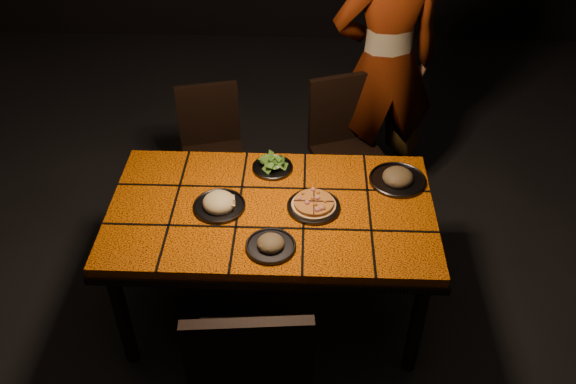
{
  "coord_description": "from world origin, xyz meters",
  "views": [
    {
      "loc": [
        0.17,
        -2.26,
        2.71
      ],
      "look_at": [
        0.08,
        0.04,
        0.82
      ],
      "focal_mm": 38.0,
      "sensor_mm": 36.0,
      "label": 1
    }
  ],
  "objects_px": {
    "chair_far_right": "(346,140)",
    "plate_pasta": "(219,204)",
    "dining_table": "(272,219)",
    "chair_near": "(251,369)",
    "chair_far_left": "(212,142)",
    "diner": "(385,65)",
    "plate_pizza": "(314,205)"
  },
  "relations": [
    {
      "from": "diner",
      "to": "chair_far_left",
      "type": "bearing_deg",
      "value": 1.57
    },
    {
      "from": "diner",
      "to": "plate_pizza",
      "type": "xyz_separation_m",
      "value": [
        -0.43,
        -1.14,
        -0.17
      ]
    },
    {
      "from": "dining_table",
      "to": "chair_far_right",
      "type": "relative_size",
      "value": 1.74
    },
    {
      "from": "dining_table",
      "to": "plate_pasta",
      "type": "height_order",
      "value": "plate_pasta"
    },
    {
      "from": "dining_table",
      "to": "plate_pizza",
      "type": "xyz_separation_m",
      "value": [
        0.21,
        0.0,
        0.1
      ]
    },
    {
      "from": "chair_near",
      "to": "dining_table",
      "type": "bearing_deg",
      "value": -97.34
    },
    {
      "from": "chair_near",
      "to": "plate_pasta",
      "type": "height_order",
      "value": "chair_near"
    },
    {
      "from": "chair_far_right",
      "to": "plate_pasta",
      "type": "height_order",
      "value": "chair_far_right"
    },
    {
      "from": "chair_near",
      "to": "plate_pizza",
      "type": "height_order",
      "value": "chair_near"
    },
    {
      "from": "chair_near",
      "to": "chair_far_right",
      "type": "xyz_separation_m",
      "value": [
        0.45,
        1.73,
        -0.06
      ]
    },
    {
      "from": "plate_pizza",
      "to": "chair_near",
      "type": "bearing_deg",
      "value": -106.39
    },
    {
      "from": "chair_far_left",
      "to": "diner",
      "type": "xyz_separation_m",
      "value": [
        1.07,
        0.23,
        0.45
      ]
    },
    {
      "from": "chair_far_right",
      "to": "plate_pasta",
      "type": "relative_size",
      "value": 3.6
    },
    {
      "from": "dining_table",
      "to": "diner",
      "type": "height_order",
      "value": "diner"
    },
    {
      "from": "diner",
      "to": "plate_pizza",
      "type": "distance_m",
      "value": 1.23
    },
    {
      "from": "chair_far_right",
      "to": "diner",
      "type": "distance_m",
      "value": 0.52
    },
    {
      "from": "dining_table",
      "to": "chair_far_left",
      "type": "bearing_deg",
      "value": 115.62
    },
    {
      "from": "chair_near",
      "to": "chair_far_right",
      "type": "bearing_deg",
      "value": -109.32
    },
    {
      "from": "chair_far_left",
      "to": "diner",
      "type": "height_order",
      "value": "diner"
    },
    {
      "from": "dining_table",
      "to": "chair_near",
      "type": "xyz_separation_m",
      "value": [
        -0.04,
        -0.82,
        -0.07
      ]
    },
    {
      "from": "chair_near",
      "to": "diner",
      "type": "relative_size",
      "value": 0.56
    },
    {
      "from": "dining_table",
      "to": "chair_far_right",
      "type": "distance_m",
      "value": 1.01
    },
    {
      "from": "chair_near",
      "to": "plate_pizza",
      "type": "bearing_deg",
      "value": -111.3
    },
    {
      "from": "chair_far_left",
      "to": "plate_pizza",
      "type": "xyz_separation_m",
      "value": [
        0.65,
        -0.91,
        0.28
      ]
    },
    {
      "from": "chair_far_right",
      "to": "chair_far_left",
      "type": "bearing_deg",
      "value": 160.26
    },
    {
      "from": "diner",
      "to": "plate_pasta",
      "type": "xyz_separation_m",
      "value": [
        -0.89,
        -1.16,
        -0.16
      ]
    },
    {
      "from": "chair_near",
      "to": "chair_far_left",
      "type": "xyz_separation_m",
      "value": [
        -0.4,
        1.74,
        -0.11
      ]
    },
    {
      "from": "chair_near",
      "to": "plate_pizza",
      "type": "distance_m",
      "value": 0.88
    },
    {
      "from": "dining_table",
      "to": "chair_far_right",
      "type": "xyz_separation_m",
      "value": [
        0.41,
        0.91,
        -0.14
      ]
    },
    {
      "from": "diner",
      "to": "plate_pizza",
      "type": "relative_size",
      "value": 7.13
    },
    {
      "from": "chair_near",
      "to": "chair_far_right",
      "type": "distance_m",
      "value": 1.79
    },
    {
      "from": "chair_near",
      "to": "plate_pizza",
      "type": "relative_size",
      "value": 3.96
    }
  ]
}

